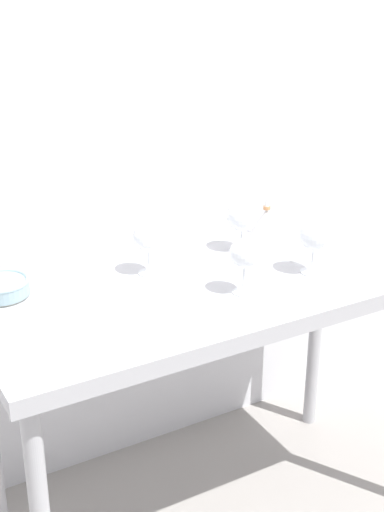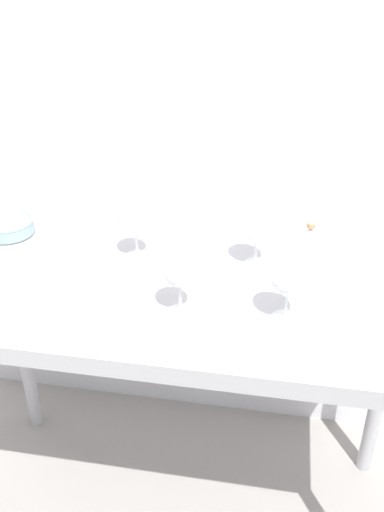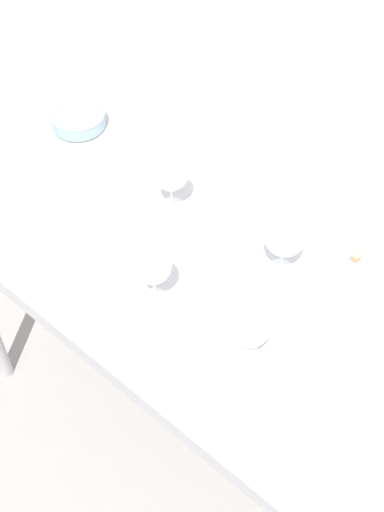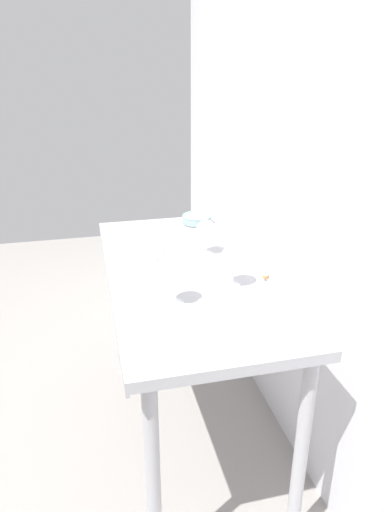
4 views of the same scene
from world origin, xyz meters
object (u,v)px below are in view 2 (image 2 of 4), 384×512
at_px(tasting_sheet_upper, 67,283).
at_px(tasting_bowl, 8,226).
at_px(decanter_funnel, 309,241).
at_px(wine_glass_far_left, 135,222).
at_px(tasting_sheet_lower, 336,293).
at_px(wine_glass_near_center, 180,272).
at_px(wine_glass_far_right, 257,228).
at_px(wine_glass_near_right, 289,278).

height_order(tasting_sheet_upper, tasting_bowl, tasting_bowl).
bearing_deg(decanter_funnel, tasting_sheet_upper, -157.46).
relative_size(wine_glass_far_left, tasting_sheet_upper, 0.73).
bearing_deg(tasting_sheet_lower, wine_glass_near_center, -128.24).
relative_size(wine_glass_far_right, wine_glass_far_left, 1.03).
bearing_deg(tasting_sheet_upper, tasting_sheet_lower, 41.01).
bearing_deg(tasting_bowl, decanter_funnel, 1.45).
relative_size(tasting_sheet_upper, tasting_bowl, 1.38).
height_order(wine_glass_far_right, wine_glass_near_right, wine_glass_near_right).
relative_size(tasting_sheet_lower, decanter_funnel, 1.44).
height_order(wine_glass_far_left, tasting_sheet_upper, wine_glass_far_left).
relative_size(wine_glass_far_right, decanter_funnel, 1.18).
bearing_deg(tasting_sheet_lower, wine_glass_near_right, -102.96).
distance_m(wine_glass_far_right, tasting_bowl, 0.77).
bearing_deg(wine_glass_far_right, tasting_sheet_upper, -158.64).
bearing_deg(tasting_bowl, wine_glass_near_center, -27.65).
relative_size(wine_glass_far_right, wine_glass_near_right, 0.98).
xyz_separation_m(wine_glass_far_left, wine_glass_near_center, (0.17, -0.25, 0.01)).
height_order(tasting_sheet_upper, tasting_sheet_lower, same).
height_order(wine_glass_far_right, wine_glass_far_left, wine_glass_far_right).
bearing_deg(wine_glass_far_left, wine_glass_near_right, -28.54).
distance_m(tasting_sheet_lower, decanter_funnel, 0.21).
height_order(tasting_sheet_lower, tasting_bowl, tasting_bowl).
xyz_separation_m(tasting_sheet_upper, tasting_bowl, (-0.28, 0.24, 0.03)).
bearing_deg(tasting_bowl, wine_glass_near_right, -19.27).
distance_m(wine_glass_far_right, wine_glass_far_left, 0.34).
bearing_deg(tasting_sheet_upper, wine_glass_near_center, 21.79).
distance_m(wine_glass_far_right, wine_glass_near_center, 0.31).
bearing_deg(wine_glass_far_left, decanter_funnel, 10.37).
bearing_deg(tasting_bowl, wine_glass_far_left, -8.76).
bearing_deg(wine_glass_near_right, tasting_sheet_upper, 174.03).
bearing_deg(tasting_bowl, tasting_sheet_lower, -9.57).
height_order(wine_glass_far_left, tasting_sheet_lower, wine_glass_far_left).
xyz_separation_m(wine_glass_near_center, wine_glass_near_right, (0.26, 0.02, 0.00)).
height_order(wine_glass_near_center, tasting_bowl, wine_glass_near_center).
bearing_deg(wine_glass_near_center, wine_glass_near_right, 3.44).
distance_m(wine_glass_far_right, wine_glass_near_right, 0.27).
relative_size(wine_glass_far_left, tasting_sheet_lower, 0.79).
height_order(tasting_sheet_upper, decanter_funnel, decanter_funnel).
height_order(wine_glass_far_right, tasting_sheet_upper, wine_glass_far_right).
relative_size(tasting_sheet_upper, tasting_sheet_lower, 1.08).
relative_size(wine_glass_near_center, decanter_funnel, 1.16).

